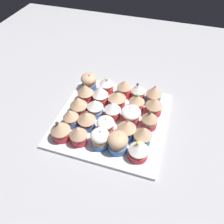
% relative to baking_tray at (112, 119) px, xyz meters
% --- Properties ---
extents(ground_plane, '(1.80, 1.80, 0.03)m').
position_rel_baking_tray_xyz_m(ground_plane, '(0.00, 0.00, -0.02)').
color(ground_plane, '#9E9EA3').
extents(baking_tray, '(0.38, 0.38, 0.01)m').
position_rel_baking_tray_xyz_m(baking_tray, '(0.00, 0.00, 0.00)').
color(baking_tray, silver).
rests_on(baking_tray, ground_plane).
extents(cupcake_0, '(0.06, 0.06, 0.07)m').
position_rel_baking_tray_xyz_m(cupcake_0, '(-0.13, -0.12, 0.04)').
color(cupcake_0, '#D1333D').
rests_on(cupcake_0, baking_tray).
extents(cupcake_1, '(0.06, 0.06, 0.07)m').
position_rel_baking_tray_xyz_m(cupcake_1, '(-0.07, -0.13, 0.04)').
color(cupcake_1, '#477AC6').
rests_on(cupcake_1, baking_tray).
extents(cupcake_2, '(0.06, 0.06, 0.07)m').
position_rel_baking_tray_xyz_m(cupcake_2, '(0.00, -0.13, 0.04)').
color(cupcake_2, '#D1333D').
rests_on(cupcake_2, baking_tray).
extents(cupcake_3, '(0.06, 0.06, 0.07)m').
position_rel_baking_tray_xyz_m(cupcake_3, '(0.07, -0.14, 0.04)').
color(cupcake_3, '#D1333D').
rests_on(cupcake_3, baking_tray).
extents(cupcake_4, '(0.06, 0.06, 0.08)m').
position_rel_baking_tray_xyz_m(cupcake_4, '(0.13, -0.12, 0.04)').
color(cupcake_4, '#477AC6').
rests_on(cupcake_4, baking_tray).
extents(cupcake_5, '(0.06, 0.06, 0.07)m').
position_rel_baking_tray_xyz_m(cupcake_5, '(-0.12, -0.06, 0.04)').
color(cupcake_5, '#477AC6').
rests_on(cupcake_5, baking_tray).
extents(cupcake_6, '(0.06, 0.06, 0.07)m').
position_rel_baking_tray_xyz_m(cupcake_6, '(-0.06, -0.07, 0.04)').
color(cupcake_6, '#477AC6').
rests_on(cupcake_6, baking_tray).
extents(cupcake_7, '(0.07, 0.07, 0.06)m').
position_rel_baking_tray_xyz_m(cupcake_7, '(0.01, -0.07, 0.04)').
color(cupcake_7, '#D1333D').
rests_on(cupcake_7, baking_tray).
extents(cupcake_8, '(0.06, 0.06, 0.07)m').
position_rel_baking_tray_xyz_m(cupcake_8, '(0.07, -0.07, 0.04)').
color(cupcake_8, '#D1333D').
rests_on(cupcake_8, baking_tray).
extents(cupcake_9, '(0.05, 0.05, 0.07)m').
position_rel_baking_tray_xyz_m(cupcake_9, '(0.13, -0.06, 0.04)').
color(cupcake_9, '#D1333D').
rests_on(cupcake_9, baking_tray).
extents(cupcake_10, '(0.06, 0.06, 0.07)m').
position_rel_baking_tray_xyz_m(cupcake_10, '(-0.12, 0.00, 0.04)').
color(cupcake_10, '#477AC6').
rests_on(cupcake_10, baking_tray).
extents(cupcake_11, '(0.06, 0.06, 0.07)m').
position_rel_baking_tray_xyz_m(cupcake_11, '(-0.07, 0.00, 0.04)').
color(cupcake_11, '#D1333D').
rests_on(cupcake_11, baking_tray).
extents(cupcake_12, '(0.06, 0.06, 0.07)m').
position_rel_baking_tray_xyz_m(cupcake_12, '(0.01, 0.00, 0.04)').
color(cupcake_12, '#D1333D').
rests_on(cupcake_12, baking_tray).
extents(cupcake_13, '(0.07, 0.07, 0.08)m').
position_rel_baking_tray_xyz_m(cupcake_13, '(0.06, -0.00, 0.04)').
color(cupcake_13, '#D1333D').
rests_on(cupcake_13, baking_tray).
extents(cupcake_14, '(0.06, 0.06, 0.07)m').
position_rel_baking_tray_xyz_m(cupcake_14, '(0.13, -0.01, 0.04)').
color(cupcake_14, '#D1333D').
rests_on(cupcake_14, baking_tray).
extents(cupcake_15, '(0.06, 0.06, 0.07)m').
position_rel_baking_tray_xyz_m(cupcake_15, '(-0.13, 0.07, 0.05)').
color(cupcake_15, '#D1333D').
rests_on(cupcake_15, baking_tray).
extents(cupcake_16, '(0.06, 0.06, 0.07)m').
position_rel_baking_tray_xyz_m(cupcake_16, '(-0.07, 0.07, 0.04)').
color(cupcake_16, '#477AC6').
rests_on(cupcake_16, baking_tray).
extents(cupcake_17, '(0.06, 0.06, 0.07)m').
position_rel_baking_tray_xyz_m(cupcake_17, '(0.00, 0.06, 0.04)').
color(cupcake_17, '#477AC6').
rests_on(cupcake_17, baking_tray).
extents(cupcake_18, '(0.06, 0.06, 0.08)m').
position_rel_baking_tray_xyz_m(cupcake_18, '(0.07, 0.07, 0.05)').
color(cupcake_18, '#D1333D').
rests_on(cupcake_18, baking_tray).
extents(cupcake_19, '(0.06, 0.06, 0.07)m').
position_rel_baking_tray_xyz_m(cupcake_19, '(0.13, 0.06, 0.04)').
color(cupcake_19, '#D1333D').
rests_on(cupcake_19, baking_tray).
extents(cupcake_20, '(0.06, 0.06, 0.08)m').
position_rel_baking_tray_xyz_m(cupcake_20, '(-0.13, 0.13, 0.05)').
color(cupcake_20, '#D1333D').
rests_on(cupcake_20, baking_tray).
extents(cupcake_21, '(0.05, 0.05, 0.07)m').
position_rel_baking_tray_xyz_m(cupcake_21, '(-0.07, 0.13, 0.04)').
color(cupcake_21, '#477AC6').
rests_on(cupcake_21, baking_tray).
extents(cupcake_22, '(0.06, 0.06, 0.07)m').
position_rel_baking_tray_xyz_m(cupcake_22, '(-0.01, 0.12, 0.04)').
color(cupcake_22, '#D1333D').
rests_on(cupcake_22, baking_tray).
extents(cupcake_23, '(0.06, 0.06, 0.07)m').
position_rel_baking_tray_xyz_m(cupcake_23, '(0.06, 0.12, 0.04)').
color(cupcake_23, '#D1333D').
rests_on(cupcake_23, baking_tray).
extents(cupcake_24, '(0.06, 0.06, 0.07)m').
position_rel_baking_tray_xyz_m(cupcake_24, '(0.13, 0.14, 0.04)').
color(cupcake_24, '#477AC6').
rests_on(cupcake_24, baking_tray).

